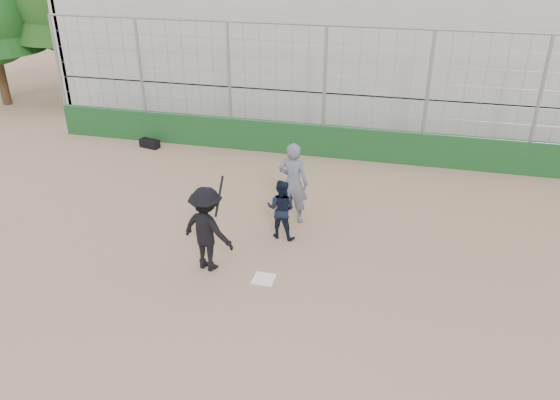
% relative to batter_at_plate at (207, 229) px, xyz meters
% --- Properties ---
extents(ground, '(90.00, 90.00, 0.00)m').
position_rel_batter_at_plate_xyz_m(ground, '(1.25, -0.17, -0.93)').
color(ground, brown).
rests_on(ground, ground).
extents(home_plate, '(0.44, 0.44, 0.02)m').
position_rel_batter_at_plate_xyz_m(home_plate, '(1.25, -0.17, -0.92)').
color(home_plate, white).
rests_on(home_plate, ground).
extents(backstop, '(18.10, 0.25, 4.04)m').
position_rel_batter_at_plate_xyz_m(backstop, '(1.25, 6.83, 0.03)').
color(backstop, '#133C19').
rests_on(backstop, ground).
extents(bleachers, '(20.25, 6.70, 6.98)m').
position_rel_batter_at_plate_xyz_m(bleachers, '(1.25, 11.78, 1.99)').
color(bleachers, '#9A9A9A').
rests_on(bleachers, ground).
extents(batter_at_plate, '(1.35, 1.02, 2.00)m').
position_rel_batter_at_plate_xyz_m(batter_at_plate, '(0.00, 0.00, 0.00)').
color(batter_at_plate, black).
rests_on(batter_at_plate, ground).
extents(catcher_crouched, '(0.80, 0.67, 1.01)m').
position_rel_batter_at_plate_xyz_m(catcher_crouched, '(1.19, 1.58, -0.43)').
color(catcher_crouched, black).
rests_on(catcher_crouched, ground).
extents(umpire, '(0.80, 0.58, 1.83)m').
position_rel_batter_at_plate_xyz_m(umpire, '(1.27, 2.45, -0.02)').
color(umpire, '#545B6B').
rests_on(umpire, ground).
extents(equipment_bag, '(0.70, 0.42, 0.32)m').
position_rel_batter_at_plate_xyz_m(equipment_bag, '(-4.38, 6.20, -0.79)').
color(equipment_bag, black).
rests_on(equipment_bag, ground).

